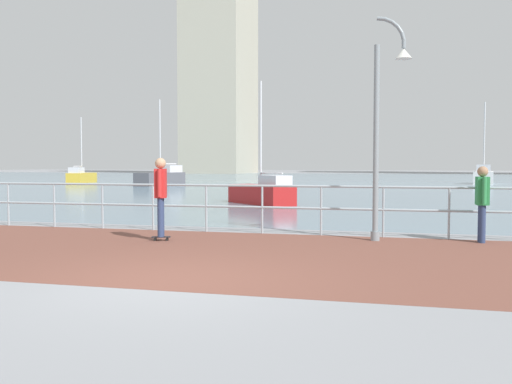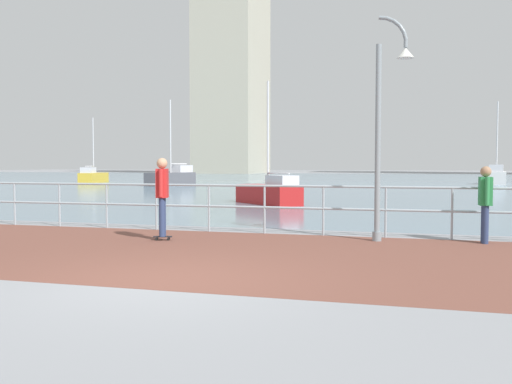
{
  "view_description": "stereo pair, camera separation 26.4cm",
  "coord_description": "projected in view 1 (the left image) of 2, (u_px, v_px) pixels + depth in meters",
  "views": [
    {
      "loc": [
        3.06,
        -7.14,
        1.64
      ],
      "look_at": [
        0.41,
        3.34,
        1.1
      ],
      "focal_mm": 38.86,
      "sensor_mm": 36.0,
      "label": 1
    },
    {
      "loc": [
        3.32,
        -7.08,
        1.64
      ],
      "look_at": [
        0.41,
        3.34,
        1.1
      ],
      "focal_mm": 38.86,
      "sensor_mm": 36.0,
      "label": 2
    }
  ],
  "objects": [
    {
      "name": "sailboat_navy",
      "position": [
        484.0,
        176.0,
        46.45
      ],
      "size": [
        2.24,
        5.06,
        6.86
      ],
      "color": "white",
      "rests_on": "ground"
    },
    {
      "name": "brick_paving",
      "position": [
        223.0,
        253.0,
        10.17
      ],
      "size": [
        28.0,
        6.12,
        0.01
      ],
      "primitive_type": "cube",
      "color": "brown",
      "rests_on": "ground"
    },
    {
      "name": "lamppost",
      "position": [
        385.0,
        118.0,
        11.73
      ],
      "size": [
        0.82,
        0.36,
        4.76
      ],
      "color": "gray",
      "rests_on": "ground"
    },
    {
      "name": "sailboat_red",
      "position": [
        162.0,
        177.0,
        42.93
      ],
      "size": [
        2.45,
        4.92,
        6.62
      ],
      "color": "#595960",
      "rests_on": "ground"
    },
    {
      "name": "tower_brick",
      "position": [
        220.0,
        44.0,
        102.52
      ],
      "size": [
        10.7,
        15.58,
        49.51
      ],
      "color": "#B2AD99",
      "rests_on": "ground"
    },
    {
      "name": "skateboarder",
      "position": [
        161.0,
        191.0,
        11.85
      ],
      "size": [
        0.41,
        0.55,
        1.78
      ],
      "color": "black",
      "rests_on": "ground"
    },
    {
      "name": "sailboat_ivory",
      "position": [
        81.0,
        177.0,
        49.25
      ],
      "size": [
        2.03,
        4.31,
        5.82
      ],
      "color": "gold",
      "rests_on": "ground"
    },
    {
      "name": "sailboat_blue",
      "position": [
        262.0,
        192.0,
        22.88
      ],
      "size": [
        3.36,
        3.33,
        5.08
      ],
      "color": "#B21E1E",
      "rests_on": "ground"
    },
    {
      "name": "harbor_water",
      "position": [
        365.0,
        180.0,
        56.7
      ],
      "size": [
        180.0,
        88.0,
        0.0
      ],
      "primitive_type": "cube",
      "color": "#6B899E",
      "rests_on": "ground"
    },
    {
      "name": "bystander",
      "position": [
        482.0,
        198.0,
        11.57
      ],
      "size": [
        0.25,
        0.55,
        1.6
      ],
      "color": "navy",
      "rests_on": "ground"
    },
    {
      "name": "waterfront_railing",
      "position": [
        262.0,
        200.0,
        13.1
      ],
      "size": [
        25.25,
        0.06,
        1.16
      ],
      "color": "#9EADB7",
      "rests_on": "ground"
    },
    {
      "name": "ground",
      "position": [
        358.0,
        184.0,
        46.48
      ],
      "size": [
        220.0,
        220.0,
        0.0
      ],
      "primitive_type": "plane",
      "color": "gray"
    }
  ]
}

